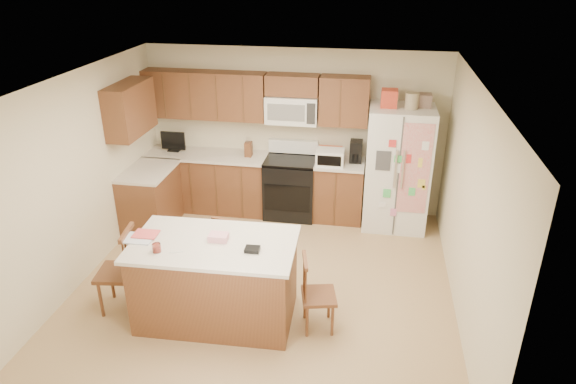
% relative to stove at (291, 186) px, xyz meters
% --- Properties ---
extents(ground, '(4.50, 4.50, 0.00)m').
position_rel_stove_xyz_m(ground, '(0.00, -1.94, -0.47)').
color(ground, tan).
rests_on(ground, ground).
extents(room_shell, '(4.60, 4.60, 2.52)m').
position_rel_stove_xyz_m(room_shell, '(0.00, -1.94, 0.97)').
color(room_shell, beige).
rests_on(room_shell, ground).
extents(cabinetry, '(3.36, 1.56, 2.15)m').
position_rel_stove_xyz_m(cabinetry, '(-0.98, -0.15, 0.44)').
color(cabinetry, brown).
rests_on(cabinetry, ground).
extents(stove, '(0.76, 0.65, 1.13)m').
position_rel_stove_xyz_m(stove, '(0.00, 0.00, 0.00)').
color(stove, black).
rests_on(stove, ground).
extents(refrigerator, '(0.90, 0.79, 2.04)m').
position_rel_stove_xyz_m(refrigerator, '(1.57, -0.06, 0.45)').
color(refrigerator, white).
rests_on(refrigerator, ground).
extents(island, '(1.84, 1.07, 1.04)m').
position_rel_stove_xyz_m(island, '(-0.39, -2.61, 0.01)').
color(island, brown).
rests_on(island, ground).
extents(windsor_chair_left, '(0.47, 0.48, 1.01)m').
position_rel_stove_xyz_m(windsor_chair_left, '(-1.51, -2.64, 0.00)').
color(windsor_chair_left, brown).
rests_on(windsor_chair_left, ground).
extents(windsor_chair_back, '(0.45, 0.43, 0.90)m').
position_rel_stove_xyz_m(windsor_chair_back, '(-0.41, -1.86, -0.05)').
color(windsor_chair_back, brown).
rests_on(windsor_chair_back, ground).
extents(windsor_chair_right, '(0.43, 0.44, 0.87)m').
position_rel_stove_xyz_m(windsor_chair_right, '(0.71, -2.61, -0.06)').
color(windsor_chair_right, brown).
rests_on(windsor_chair_right, ground).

